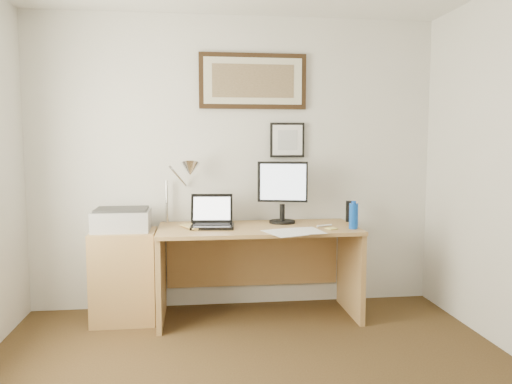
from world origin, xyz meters
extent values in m
cube|color=silver|center=(0.00, 2.00, 1.25)|extent=(3.50, 0.02, 2.50)
cube|color=#9D7442|center=(-0.92, 1.68, 0.36)|extent=(0.50, 0.40, 0.73)
cylinder|color=#0E47B9|center=(0.89, 1.45, 0.85)|extent=(0.07, 0.07, 0.20)
cylinder|color=#0E47B9|center=(0.89, 1.45, 0.96)|extent=(0.04, 0.04, 0.02)
cube|color=black|center=(0.98, 1.81, 0.84)|extent=(0.09, 0.09, 0.18)
cube|color=white|center=(0.31, 1.34, 0.75)|extent=(0.33, 0.39, 0.00)
cube|color=white|center=(0.50, 1.39, 0.75)|extent=(0.26, 0.34, 0.00)
cube|color=#FFEC78|center=(0.71, 1.44, 0.76)|extent=(0.10, 0.10, 0.01)
cylinder|color=white|center=(0.69, 1.58, 0.76)|extent=(0.14, 0.06, 0.02)
imported|color=tan|center=(-0.42, 1.61, 0.76)|extent=(0.28, 0.31, 0.02)
cube|color=#9D7442|center=(0.15, 1.63, 0.73)|extent=(1.60, 0.70, 0.03)
cube|color=#9D7442|center=(-0.63, 1.63, 0.36)|extent=(0.04, 0.65, 0.72)
cube|color=#9D7442|center=(0.93, 1.63, 0.36)|extent=(0.04, 0.65, 0.72)
cube|color=#9D7442|center=(0.15, 1.96, 0.45)|extent=(1.50, 0.03, 0.55)
cube|color=black|center=(-0.22, 1.62, 0.76)|extent=(0.36, 0.27, 0.02)
cube|color=black|center=(-0.22, 1.65, 0.78)|extent=(0.29, 0.16, 0.00)
cube|color=black|center=(-0.22, 1.76, 0.89)|extent=(0.35, 0.11, 0.23)
cube|color=white|center=(-0.22, 1.75, 0.89)|extent=(0.30, 0.08, 0.18)
cylinder|color=black|center=(0.38, 1.80, 0.76)|extent=(0.22, 0.22, 0.02)
cylinder|color=black|center=(0.38, 1.80, 0.84)|extent=(0.04, 0.04, 0.14)
cube|color=black|center=(0.38, 1.79, 1.10)|extent=(0.42, 0.13, 0.34)
cube|color=silver|center=(0.38, 1.77, 1.10)|extent=(0.37, 0.09, 0.30)
cube|color=#A6A6A9|center=(-0.93, 1.71, 0.81)|extent=(0.44, 0.34, 0.16)
cube|color=#2E2E2E|center=(-0.93, 1.71, 0.90)|extent=(0.40, 0.30, 0.02)
cylinder|color=silver|center=(-0.59, 1.92, 0.93)|extent=(0.02, 0.02, 0.36)
cylinder|color=silver|center=(-0.49, 1.86, 1.15)|extent=(0.15, 0.23, 0.19)
cone|color=silver|center=(-0.39, 1.80, 1.21)|extent=(0.16, 0.18, 0.15)
cube|color=black|center=(0.15, 1.98, 1.95)|extent=(0.92, 0.03, 0.47)
cube|color=beige|center=(0.15, 1.96, 1.95)|extent=(0.84, 0.01, 0.39)
cube|color=brown|center=(0.15, 1.95, 1.95)|extent=(0.70, 0.00, 0.28)
cube|color=black|center=(0.45, 1.98, 1.45)|extent=(0.30, 0.02, 0.30)
cube|color=white|center=(0.45, 1.96, 1.45)|extent=(0.26, 0.00, 0.26)
cube|color=#B7BCC1|center=(0.45, 1.96, 1.45)|extent=(0.17, 0.00, 0.17)
camera|label=1|loc=(-0.35, -2.32, 1.43)|focal=35.00mm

